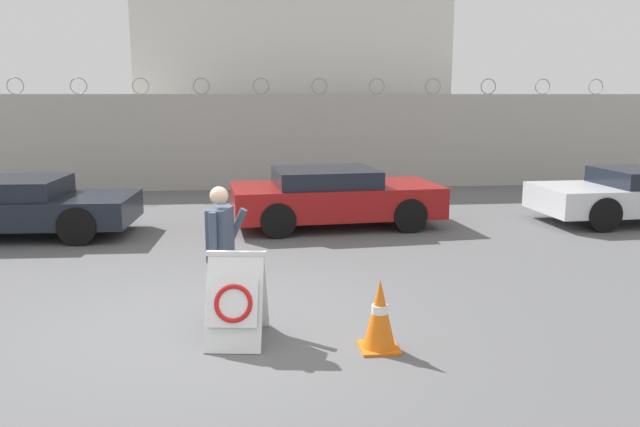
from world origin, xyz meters
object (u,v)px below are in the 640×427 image
(traffic_cone_near, at_px, (380,315))
(barricade_sign, at_px, (236,297))
(parked_car_front_coupe, at_px, (17,206))
(parked_car_rear_sedan, at_px, (333,196))
(security_guard, at_px, (221,249))

(traffic_cone_near, bearing_deg, barricade_sign, 165.77)
(barricade_sign, height_order, parked_car_front_coupe, parked_car_front_coupe)
(barricade_sign, height_order, parked_car_rear_sedan, parked_car_rear_sedan)
(traffic_cone_near, xyz_separation_m, parked_car_front_coupe, (-5.89, 6.16, 0.20))
(traffic_cone_near, relative_size, parked_car_front_coupe, 0.18)
(traffic_cone_near, bearing_deg, security_guard, 150.32)
(traffic_cone_near, xyz_separation_m, parked_car_rear_sedan, (0.32, 6.46, 0.24))
(barricade_sign, xyz_separation_m, traffic_cone_near, (1.53, -0.39, -0.12))
(security_guard, distance_m, parked_car_rear_sedan, 5.85)
(parked_car_front_coupe, bearing_deg, barricade_sign, -51.01)
(parked_car_front_coupe, relative_size, parked_car_rear_sedan, 0.99)
(barricade_sign, height_order, security_guard, security_guard)
(barricade_sign, relative_size, traffic_cone_near, 1.31)
(parked_car_rear_sedan, bearing_deg, parked_car_front_coupe, 177.72)
(parked_car_rear_sedan, bearing_deg, traffic_cone_near, -97.83)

